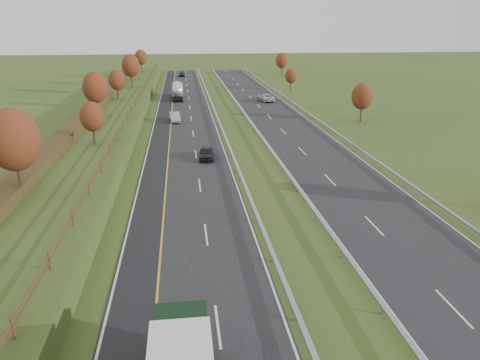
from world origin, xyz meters
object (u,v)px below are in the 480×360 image
object	(u,v)px
car_silver_mid	(175,117)
car_oncoming	(266,98)
car_small_far	(182,74)
road_tanker	(178,90)
car_dark_near	(207,153)

from	to	relation	value
car_silver_mid	car_oncoming	world-z (taller)	car_oncoming
car_silver_mid	car_small_far	world-z (taller)	car_silver_mid
road_tanker	car_small_far	bearing A→B (deg)	88.46
car_silver_mid	car_oncoming	bearing A→B (deg)	40.16
car_small_far	car_oncoming	bearing A→B (deg)	-68.34
car_silver_mid	car_small_far	xyz separation A→B (m)	(1.69, 71.53, -0.09)
car_silver_mid	car_small_far	distance (m)	71.55
car_dark_near	car_small_far	bearing A→B (deg)	95.57
car_small_far	car_oncoming	xyz separation A→B (m)	(17.60, -52.03, 0.12)
road_tanker	car_small_far	distance (m)	45.68
road_tanker	car_silver_mid	distance (m)	25.90
car_oncoming	road_tanker	bearing A→B (deg)	-25.72
road_tanker	car_dark_near	world-z (taller)	road_tanker
car_dark_near	car_small_far	xyz separation A→B (m)	(-2.43, 95.51, -0.06)
car_dark_near	car_oncoming	bearing A→B (deg)	74.88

